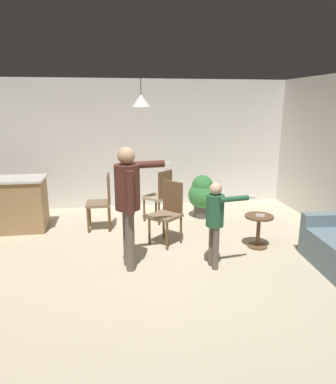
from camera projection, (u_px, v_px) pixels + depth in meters
ground at (163, 269)px, 4.82m from camera, size 7.68×7.68×0.00m
wall_back at (142, 144)px, 7.56m from camera, size 6.40×0.10×2.70m
kitchen_counter at (10, 204)px, 6.18m from camera, size 1.26×0.66×0.95m
side_table_by_couch at (258, 227)px, 5.49m from camera, size 0.44×0.44×0.52m
person_adult at (129, 195)px, 4.63m from camera, size 0.79×0.57×1.67m
person_child at (216, 216)px, 4.70m from camera, size 0.64×0.34×1.20m
dining_chair_by_counter at (160, 194)px, 6.62m from camera, size 0.59×0.59×1.00m
dining_chair_near_wall at (168, 210)px, 5.61m from camera, size 0.59×0.59×1.00m
dining_chair_centre_back at (103, 200)px, 6.24m from camera, size 0.43×0.43×1.00m
potted_plant_corner at (202, 194)px, 6.93m from camera, size 0.55×0.55×0.85m
spare_remote_on_table at (260, 215)px, 5.39m from camera, size 0.13×0.09×0.04m
ceiling_light_pendant at (141, 100)px, 5.70m from camera, size 0.32×0.32×0.55m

